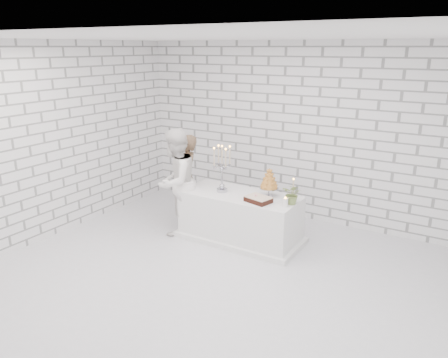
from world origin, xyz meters
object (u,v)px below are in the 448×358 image
groom (187,180)px  candelabra (222,169)px  bride (176,182)px  croquembouche (269,182)px  cake_table (240,217)px

groom → candelabra: size_ratio=2.09×
groom → bride: size_ratio=0.90×
croquembouche → candelabra: bearing=-167.4°
groom → candelabra: groom is taller
bride → croquembouche: bearing=99.2°
cake_table → groom: size_ratio=1.18×
cake_table → croquembouche: 0.74m
bride → croquembouche: (1.44, 0.39, 0.12)m
groom → candelabra: (0.79, -0.16, 0.35)m
groom → croquembouche: groom is taller
groom → croquembouche: size_ratio=3.44×
candelabra → croquembouche: (0.72, 0.16, -0.14)m
bride → cake_table: bearing=98.8°
bride → candelabra: bride is taller
croquembouche → cake_table: bearing=-163.8°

